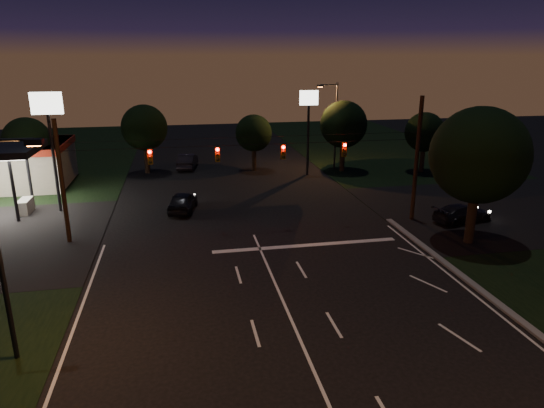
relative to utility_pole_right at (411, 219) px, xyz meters
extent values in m
plane|color=black|center=(-12.00, -15.00, 0.00)|extent=(140.00, 140.00, 0.00)
cube|color=black|center=(8.00, 1.00, 0.00)|extent=(20.00, 16.00, 0.02)
cube|color=silver|center=(-9.00, -3.50, 0.01)|extent=(12.00, 0.50, 0.01)
cylinder|color=black|center=(0.00, 0.00, 0.00)|extent=(0.30, 0.30, 9.00)
cylinder|color=black|center=(-24.00, 0.00, 0.00)|extent=(0.28, 0.28, 8.00)
cylinder|color=black|center=(-12.00, 0.00, 6.00)|extent=(24.00, 0.03, 0.03)
cylinder|color=black|center=(-12.00, 0.00, 6.50)|extent=(24.00, 0.02, 0.02)
cube|color=#3F3307|center=(-18.50, 0.00, 5.45)|extent=(0.32, 0.26, 1.00)
sphere|color=#FF0705|center=(-18.50, -0.16, 5.78)|extent=(0.22, 0.22, 0.22)
sphere|color=black|center=(-18.50, -0.16, 5.45)|extent=(0.20, 0.20, 0.20)
sphere|color=black|center=(-18.50, -0.16, 5.12)|extent=(0.20, 0.20, 0.20)
cube|color=#3F3307|center=(-14.20, 0.00, 5.45)|extent=(0.32, 0.26, 1.00)
sphere|color=#FF0705|center=(-14.20, -0.16, 5.78)|extent=(0.22, 0.22, 0.22)
sphere|color=black|center=(-14.20, -0.16, 5.45)|extent=(0.20, 0.20, 0.20)
sphere|color=black|center=(-14.20, -0.16, 5.12)|extent=(0.20, 0.20, 0.20)
cube|color=#3F3307|center=(-9.80, 0.00, 5.45)|extent=(0.32, 0.26, 1.00)
sphere|color=#FF0705|center=(-9.80, -0.16, 5.78)|extent=(0.22, 0.22, 0.22)
sphere|color=black|center=(-9.80, -0.16, 5.45)|extent=(0.20, 0.20, 0.20)
sphere|color=black|center=(-9.80, -0.16, 5.12)|extent=(0.20, 0.20, 0.20)
cube|color=#3F3307|center=(-5.50, 0.00, 5.45)|extent=(0.32, 0.26, 1.00)
sphere|color=#FF0705|center=(-5.50, -0.16, 5.78)|extent=(0.22, 0.22, 0.22)
sphere|color=black|center=(-5.50, -0.16, 5.45)|extent=(0.20, 0.20, 0.20)
sphere|color=black|center=(-5.50, -0.16, 5.12)|extent=(0.20, 0.20, 0.20)
cube|color=gray|center=(-28.50, 7.00, 0.55)|extent=(0.80, 2.00, 1.10)
cylinder|color=black|center=(-28.50, 5.00, 2.40)|extent=(0.24, 0.24, 4.80)
cylinder|color=black|center=(-28.50, 9.00, 2.40)|extent=(0.24, 0.24, 4.80)
cylinder|color=black|center=(-26.00, 7.00, 3.75)|extent=(0.24, 0.24, 7.50)
cube|color=white|center=(-26.00, 7.00, 8.30)|extent=(2.20, 0.30, 1.60)
cylinder|color=black|center=(-4.00, 15.00, 3.50)|extent=(0.24, 0.24, 7.00)
cube|color=white|center=(-4.00, 15.00, 7.70)|extent=(1.80, 0.30, 1.40)
cylinder|color=black|center=(-22.60, -13.00, 8.80)|extent=(1.80, 0.12, 0.12)
cube|color=black|center=(-21.70, -13.00, 8.70)|extent=(0.60, 0.35, 0.22)
cube|color=orange|center=(-21.70, -13.00, 8.58)|extent=(0.45, 0.25, 0.04)
cylinder|color=black|center=(-0.50, 17.00, 4.50)|extent=(0.20, 0.20, 9.00)
cylinder|color=black|center=(-1.40, 17.00, 8.80)|extent=(1.80, 0.12, 0.12)
cube|color=black|center=(-2.30, 17.00, 8.70)|extent=(0.60, 0.35, 0.22)
cube|color=orange|center=(-2.30, 17.00, 8.58)|extent=(0.45, 0.25, 0.04)
cylinder|color=black|center=(1.50, -5.00, 2.00)|extent=(0.60, 0.60, 4.00)
sphere|color=black|center=(1.50, -5.00, 5.76)|extent=(6.00, 6.00, 6.00)
sphere|color=black|center=(2.10, -4.55, 5.58)|extent=(4.50, 4.50, 4.50)
sphere|color=black|center=(0.90, -4.70, 5.62)|extent=(4.20, 4.20, 4.20)
cylinder|color=black|center=(-30.00, 15.00, 1.50)|extent=(0.49, 0.49, 3.00)
sphere|color=black|center=(-30.00, 15.00, 4.32)|extent=(4.20, 4.20, 4.20)
sphere|color=black|center=(-29.58, 15.32, 4.19)|extent=(3.15, 3.15, 3.15)
sphere|color=black|center=(-30.42, 15.21, 4.23)|extent=(2.94, 2.94, 2.94)
cylinder|color=black|center=(-20.00, 19.00, 1.62)|extent=(0.52, 0.52, 3.25)
sphere|color=black|center=(-20.00, 19.00, 4.68)|extent=(4.60, 4.60, 4.60)
sphere|color=black|center=(-19.54, 19.34, 4.54)|extent=(3.45, 3.45, 3.45)
sphere|color=black|center=(-20.46, 19.23, 4.58)|extent=(3.22, 3.22, 3.22)
cylinder|color=black|center=(-9.00, 18.00, 1.38)|extent=(0.47, 0.47, 2.75)
sphere|color=black|center=(-9.00, 18.00, 3.96)|extent=(3.80, 3.80, 3.80)
sphere|color=black|center=(-8.62, 18.28, 3.85)|extent=(2.85, 2.85, 2.85)
sphere|color=black|center=(-9.38, 18.19, 3.87)|extent=(2.66, 2.66, 2.66)
cylinder|color=black|center=(0.00, 16.00, 1.70)|extent=(0.53, 0.53, 3.40)
sphere|color=black|center=(0.00, 16.00, 4.90)|extent=(4.80, 4.80, 4.80)
sphere|color=black|center=(0.48, 16.36, 4.75)|extent=(3.60, 3.60, 3.60)
sphere|color=black|center=(-0.48, 16.24, 4.79)|extent=(3.36, 3.36, 3.36)
cylinder|color=black|center=(8.00, 14.00, 1.45)|extent=(0.48, 0.48, 2.90)
sphere|color=black|center=(8.00, 14.00, 4.18)|extent=(4.00, 4.00, 4.00)
sphere|color=black|center=(8.40, 14.30, 4.06)|extent=(3.00, 3.00, 3.00)
sphere|color=black|center=(7.60, 14.20, 4.09)|extent=(2.80, 2.80, 2.80)
imported|color=black|center=(-16.62, 5.30, 0.76)|extent=(2.66, 4.73, 1.52)
imported|color=black|center=(-15.87, 20.40, 0.79)|extent=(2.46, 5.00, 1.58)
imported|color=black|center=(3.33, -1.23, 0.66)|extent=(4.85, 2.80, 1.32)
camera|label=1|loc=(-16.61, -31.43, 11.66)|focal=32.00mm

